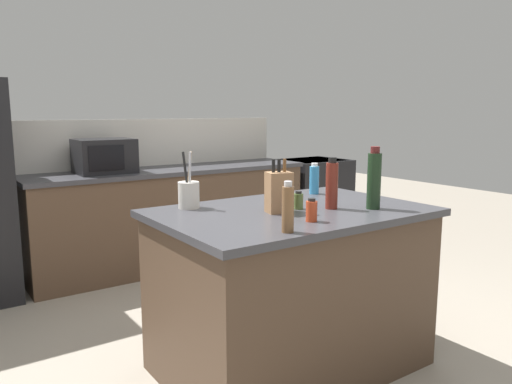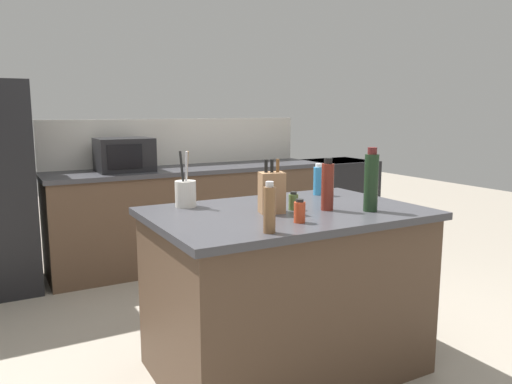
{
  "view_description": "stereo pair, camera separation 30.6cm",
  "coord_description": "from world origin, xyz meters",
  "views": [
    {
      "loc": [
        -1.72,
        -2.13,
        1.49
      ],
      "look_at": [
        0.0,
        0.35,
        0.99
      ],
      "focal_mm": 35.0,
      "sensor_mm": 36.0,
      "label": 1
    },
    {
      "loc": [
        -1.46,
        -2.29,
        1.49
      ],
      "look_at": [
        0.0,
        0.35,
        0.99
      ],
      "focal_mm": 35.0,
      "sensor_mm": 36.0,
      "label": 2
    }
  ],
  "objects": [
    {
      "name": "microwave",
      "position": [
        -0.33,
        2.2,
        1.09
      ],
      "size": [
        0.48,
        0.39,
        0.3
      ],
      "color": "black",
      "rests_on": "back_counter_run"
    },
    {
      "name": "pepper_grinder",
      "position": [
        -0.35,
        -0.4,
        1.05
      ],
      "size": [
        0.06,
        0.06,
        0.23
      ],
      "color": "brown",
      "rests_on": "kitchen_island"
    },
    {
      "name": "kitchen_island",
      "position": [
        0.0,
        0.0,
        0.47
      ],
      "size": [
        1.5,
        1.0,
        0.94
      ],
      "color": "#4C3828",
      "rests_on": "ground_plane"
    },
    {
      "name": "knife_block",
      "position": [
        -0.11,
        -0.03,
        1.05
      ],
      "size": [
        0.15,
        0.13,
        0.29
      ],
      "rotation": [
        0.0,
        0.0,
        -0.25
      ],
      "color": "#936B47",
      "rests_on": "kitchen_island"
    },
    {
      "name": "dish_soap_bottle",
      "position": [
        0.45,
        0.32,
        1.04
      ],
      "size": [
        0.06,
        0.06,
        0.2
      ],
      "color": "#3384BC",
      "rests_on": "kitchen_island"
    },
    {
      "name": "utensil_crock",
      "position": [
        -0.46,
        0.36,
        1.02
      ],
      "size": [
        0.12,
        0.12,
        0.32
      ],
      "color": "beige",
      "rests_on": "kitchen_island"
    },
    {
      "name": "spice_jar_paprika",
      "position": [
        -0.11,
        -0.3,
        0.99
      ],
      "size": [
        0.06,
        0.06,
        0.12
      ],
      "color": "#B73D1E",
      "rests_on": "kitchen_island"
    },
    {
      "name": "wall_backsplash",
      "position": [
        0.3,
        2.52,
        1.17
      ],
      "size": [
        2.68,
        0.03,
        0.46
      ],
      "primitive_type": "cube",
      "color": "beige",
      "rests_on": "back_counter_run"
    },
    {
      "name": "back_counter_run",
      "position": [
        0.3,
        2.2,
        0.47
      ],
      "size": [
        2.72,
        0.66,
        0.94
      ],
      "color": "#4C3828",
      "rests_on": "ground_plane"
    },
    {
      "name": "range_oven",
      "position": [
        2.08,
        2.2,
        0.47
      ],
      "size": [
        0.76,
        0.65,
        0.92
      ],
      "color": "black",
      "rests_on": "ground_plane"
    },
    {
      "name": "vinegar_bottle",
      "position": [
        0.19,
        -0.11,
        1.08
      ],
      "size": [
        0.07,
        0.07,
        0.29
      ],
      "color": "maroon",
      "rests_on": "kitchen_island"
    },
    {
      "name": "spice_jar_oregano",
      "position": [
        0.03,
        -0.02,
        0.99
      ],
      "size": [
        0.05,
        0.05,
        0.1
      ],
      "color": "#567038",
      "rests_on": "kitchen_island"
    },
    {
      "name": "ground_plane",
      "position": [
        0.0,
        0.0,
        0.0
      ],
      "size": [
        14.0,
        14.0,
        0.0
      ],
      "primitive_type": "plane",
      "color": "gray"
    },
    {
      "name": "wine_bottle",
      "position": [
        0.39,
        -0.25,
        1.1
      ],
      "size": [
        0.08,
        0.08,
        0.35
      ],
      "color": "black",
      "rests_on": "kitchen_island"
    }
  ]
}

